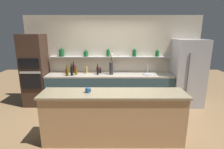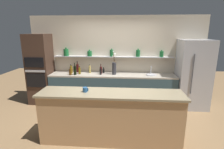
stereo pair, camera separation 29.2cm
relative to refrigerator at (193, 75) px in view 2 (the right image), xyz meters
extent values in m
plane|color=olive|center=(-2.18, -1.20, -0.97)|extent=(12.00, 12.00, 0.00)
cube|color=beige|center=(-2.18, 0.40, 0.33)|extent=(5.20, 0.10, 2.60)
cube|color=#B7B7BC|center=(-2.27, 0.26, 0.44)|extent=(3.56, 0.18, 0.02)
cylinder|color=#19602D|center=(-3.69, 0.25, 0.56)|extent=(0.15, 0.15, 0.21)
sphere|color=#19602D|center=(-3.69, 0.25, 0.69)|extent=(0.05, 0.05, 0.05)
cylinder|color=#19602D|center=(-2.98, 0.25, 0.53)|extent=(0.14, 0.14, 0.15)
sphere|color=#19602D|center=(-2.98, 0.25, 0.63)|extent=(0.05, 0.05, 0.05)
cylinder|color=#19602D|center=(-2.31, 0.25, 0.55)|extent=(0.11, 0.11, 0.19)
sphere|color=#19602D|center=(-2.31, 0.25, 0.67)|extent=(0.04, 0.04, 0.04)
cylinder|color=#19602D|center=(-1.54, 0.25, 0.55)|extent=(0.12, 0.12, 0.19)
sphere|color=#19602D|center=(-1.54, 0.25, 0.67)|extent=(0.04, 0.04, 0.04)
cylinder|color=#19602D|center=(-0.86, 0.25, 0.54)|extent=(0.11, 0.11, 0.16)
sphere|color=#19602D|center=(-0.86, 0.25, 0.64)|extent=(0.04, 0.04, 0.04)
cube|color=#334C56|center=(-2.27, 0.04, -0.53)|extent=(3.66, 0.62, 0.88)
cube|color=#ADA393|center=(-2.27, 0.04, -0.07)|extent=(3.66, 0.62, 0.04)
cube|color=tan|center=(-2.18, -1.78, -0.48)|extent=(2.72, 0.55, 0.98)
cube|color=gray|center=(-2.18, -1.78, 0.03)|extent=(2.78, 0.61, 0.04)
cube|color=#B7B7BC|center=(0.00, 0.00, 0.00)|extent=(0.85, 0.70, 1.93)
cylinder|color=#4C4C51|center=(-0.15, -0.37, 0.10)|extent=(0.02, 0.02, 1.06)
cube|color=#3D281E|center=(-4.45, 0.04, 0.07)|extent=(0.65, 0.62, 2.07)
cube|color=black|center=(-4.45, -0.28, -0.19)|extent=(0.55, 0.02, 0.40)
cube|color=black|center=(-4.45, -0.28, 0.33)|extent=(0.55, 0.02, 0.28)
cube|color=#B7B7BC|center=(-4.45, -0.28, 0.08)|extent=(0.57, 0.02, 0.06)
cylinder|color=#2D2D33|center=(-2.22, 0.03, 0.13)|extent=(0.12, 0.12, 0.35)
cylinder|color=#4C3319|center=(-2.22, 0.06, 0.42)|extent=(0.04, 0.02, 0.24)
sphere|color=silver|center=(-2.20, 0.10, 0.54)|extent=(0.05, 0.05, 0.05)
cylinder|color=#4C3319|center=(-2.23, 0.02, 0.47)|extent=(0.08, 0.04, 0.32)
sphere|color=silver|center=(-2.25, -0.02, 0.63)|extent=(0.04, 0.04, 0.04)
cylinder|color=#4C3319|center=(-2.22, 0.01, 0.43)|extent=(0.07, 0.02, 0.24)
sphere|color=silver|center=(-2.21, -0.03, 0.55)|extent=(0.05, 0.05, 0.05)
cylinder|color=#4C3319|center=(-2.24, 0.02, 0.40)|extent=(0.03, 0.03, 0.19)
sphere|color=silver|center=(-2.26, -0.01, 0.49)|extent=(0.04, 0.04, 0.04)
cylinder|color=#B7B7BC|center=(-1.15, 0.04, -0.04)|extent=(0.30, 0.30, 0.02)
cylinder|color=#B7B7BC|center=(-1.15, 0.15, 0.08)|extent=(0.02, 0.02, 0.22)
cylinder|color=#B7B7BC|center=(-1.15, 0.09, 0.19)|extent=(0.02, 0.12, 0.02)
cylinder|color=#380C0C|center=(-3.36, 0.22, 0.08)|extent=(0.07, 0.07, 0.25)
cylinder|color=#380C0C|center=(-3.36, 0.22, 0.24)|extent=(0.02, 0.02, 0.08)
cylinder|color=black|center=(-3.36, 0.22, 0.29)|extent=(0.03, 0.03, 0.01)
cylinder|color=black|center=(-2.62, -0.01, 0.03)|extent=(0.06, 0.06, 0.14)
cylinder|color=black|center=(-2.62, -0.01, 0.12)|extent=(0.03, 0.03, 0.04)
cylinder|color=black|center=(-2.62, -0.01, 0.14)|extent=(0.03, 0.03, 0.01)
cylinder|color=black|center=(-3.35, -0.10, 0.08)|extent=(0.07, 0.07, 0.25)
cylinder|color=black|center=(-3.35, -0.10, 0.25)|extent=(0.02, 0.02, 0.08)
cylinder|color=black|center=(-3.35, -0.10, 0.29)|extent=(0.03, 0.03, 0.01)
cylinder|color=olive|center=(-3.56, 0.18, 0.05)|extent=(0.06, 0.06, 0.19)
cylinder|color=olive|center=(-3.56, 0.18, 0.16)|extent=(0.03, 0.03, 0.05)
cylinder|color=black|center=(-3.56, 0.18, 0.20)|extent=(0.03, 0.03, 0.01)
cylinder|color=tan|center=(-2.97, 0.16, 0.06)|extent=(0.07, 0.07, 0.20)
cylinder|color=tan|center=(-2.97, 0.16, 0.18)|extent=(0.03, 0.03, 0.04)
cylinder|color=black|center=(-2.97, 0.16, 0.21)|extent=(0.03, 0.03, 0.01)
cylinder|color=black|center=(-2.55, 0.20, 0.02)|extent=(0.05, 0.05, 0.12)
cylinder|color=black|center=(-2.55, 0.20, 0.10)|extent=(0.03, 0.03, 0.04)
cylinder|color=black|center=(-2.55, 0.20, 0.12)|extent=(0.03, 0.03, 0.01)
cylinder|color=olive|center=(-3.51, 0.09, 0.05)|extent=(0.06, 0.06, 0.19)
cylinder|color=olive|center=(-3.51, 0.09, 0.16)|extent=(0.03, 0.03, 0.05)
cylinder|color=black|center=(-3.51, 0.09, 0.20)|extent=(0.03, 0.03, 0.01)
cylinder|color=#4C2D0C|center=(-3.48, -0.13, 0.04)|extent=(0.08, 0.08, 0.17)
cylinder|color=#4C2D0C|center=(-3.48, -0.13, 0.15)|extent=(0.03, 0.03, 0.04)
cylinder|color=black|center=(-3.48, -0.13, 0.18)|extent=(0.03, 0.03, 0.01)
cylinder|color=brown|center=(-3.24, 0.00, 0.04)|extent=(0.07, 0.07, 0.18)
cylinder|color=brown|center=(-3.24, 0.00, 0.16)|extent=(0.03, 0.03, 0.05)
cylinder|color=black|center=(-3.24, 0.00, 0.19)|extent=(0.03, 0.03, 0.01)
cylinder|color=#380C0C|center=(-2.62, 0.11, 0.06)|extent=(0.07, 0.07, 0.20)
cylinder|color=#380C0C|center=(-2.62, 0.11, 0.20)|extent=(0.02, 0.02, 0.08)
cylinder|color=black|center=(-2.62, 0.11, 0.24)|extent=(0.03, 0.03, 0.01)
cylinder|color=#235184|center=(-2.67, -1.79, 0.10)|extent=(0.09, 0.09, 0.09)
cube|color=#235184|center=(-2.61, -1.79, 0.10)|extent=(0.02, 0.01, 0.06)
camera|label=1|loc=(-2.20, -4.92, 1.20)|focal=28.00mm
camera|label=2|loc=(-1.91, -4.91, 1.20)|focal=28.00mm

